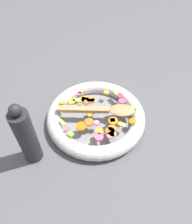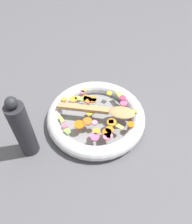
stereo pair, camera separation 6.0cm
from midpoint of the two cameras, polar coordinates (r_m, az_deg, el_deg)
ground_plane at (r=0.81m, az=2.12°, el=-2.40°), size 4.00×4.00×0.00m
skillet at (r=0.79m, az=2.16°, el=-1.41°), size 0.35×0.35×0.05m
chopped_vegetables at (r=0.76m, az=2.25°, el=-0.66°), size 0.27×0.25×0.01m
wooden_spoon at (r=0.76m, az=4.52°, el=0.28°), size 0.24×0.20×0.01m
pepper_mill at (r=0.67m, az=-16.31°, el=-4.25°), size 0.06×0.06×0.24m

